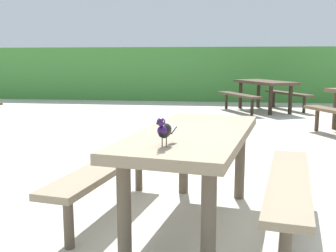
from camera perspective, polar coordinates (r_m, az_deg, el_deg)
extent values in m
plane|color=beige|center=(3.04, 5.12, -15.15)|extent=(60.00, 60.00, 0.00)
cube|color=#428438|center=(12.69, 7.24, 7.36)|extent=(28.00, 1.25, 1.62)
cube|color=#84725B|center=(3.01, 3.64, -1.28)|extent=(1.05, 1.90, 0.07)
cylinder|color=brown|center=(2.55, -6.26, -11.97)|extent=(0.09, 0.09, 0.67)
cylinder|color=brown|center=(2.40, 5.77, -13.38)|extent=(0.09, 0.09, 0.67)
cylinder|color=brown|center=(3.82, 2.22, -4.63)|extent=(0.09, 0.09, 0.67)
cylinder|color=brown|center=(3.72, 10.18, -5.16)|extent=(0.09, 0.09, 0.67)
cube|color=#84725B|center=(3.31, -8.32, -5.53)|extent=(0.57, 1.73, 0.05)
cylinder|color=brown|center=(2.85, -13.95, -12.93)|extent=(0.07, 0.07, 0.39)
cylinder|color=brown|center=(3.93, -4.18, -6.34)|extent=(0.07, 0.07, 0.39)
cube|color=#84725B|center=(3.00, 16.80, -7.43)|extent=(0.57, 1.73, 0.05)
cylinder|color=brown|center=(2.48, 16.33, -16.56)|extent=(0.07, 0.07, 0.39)
cylinder|color=brown|center=(3.68, 16.78, -7.88)|extent=(0.07, 0.07, 0.39)
ellipsoid|color=black|center=(2.44, -0.47, -0.68)|extent=(0.10, 0.16, 0.09)
ellipsoid|color=#2D144C|center=(2.40, -0.83, -0.68)|extent=(0.07, 0.08, 0.06)
sphere|color=#2D144C|center=(2.38, -1.00, 0.58)|extent=(0.05, 0.05, 0.05)
sphere|color=#EAE08C|center=(2.36, -0.67, 0.64)|extent=(0.01, 0.01, 0.01)
sphere|color=#EAE08C|center=(2.37, -1.55, 0.69)|extent=(0.01, 0.01, 0.01)
cone|color=black|center=(2.34, -1.38, 0.44)|extent=(0.02, 0.03, 0.02)
cube|color=black|center=(2.56, 0.52, -0.53)|extent=(0.06, 0.10, 0.04)
cylinder|color=#47423D|center=(2.44, -0.23, -2.30)|extent=(0.01, 0.01, 0.05)
cylinder|color=#47423D|center=(2.45, -0.84, -2.25)|extent=(0.01, 0.01, 0.05)
cylinder|color=#423324|center=(7.89, 22.68, 1.99)|extent=(0.09, 0.09, 0.67)
cylinder|color=#423324|center=(7.59, 20.40, 0.79)|extent=(0.07, 0.07, 0.39)
cube|color=#473828|center=(10.13, 13.56, 6.06)|extent=(1.48, 1.95, 0.07)
cylinder|color=#2E241A|center=(9.43, 14.35, 3.53)|extent=(0.09, 0.09, 0.67)
cylinder|color=#2E241A|center=(9.73, 16.99, 3.59)|extent=(0.09, 0.09, 0.67)
cylinder|color=#2E241A|center=(10.63, 10.25, 4.32)|extent=(0.09, 0.09, 0.67)
cylinder|color=#2E241A|center=(10.89, 12.72, 4.36)|extent=(0.09, 0.09, 0.67)
cube|color=#473828|center=(9.80, 10.01, 4.37)|extent=(1.01, 1.66, 0.05)
cylinder|color=#2E241A|center=(9.27, 11.85, 2.66)|extent=(0.07, 0.07, 0.39)
cylinder|color=#2E241A|center=(10.39, 8.29, 3.48)|extent=(0.07, 0.07, 0.39)
cube|color=#473828|center=(10.54, 16.73, 4.47)|extent=(1.01, 1.66, 0.05)
cylinder|color=#2E241A|center=(10.05, 18.78, 2.87)|extent=(0.07, 0.07, 0.39)
cylinder|color=#2E241A|center=(11.09, 14.78, 3.64)|extent=(0.07, 0.07, 0.39)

